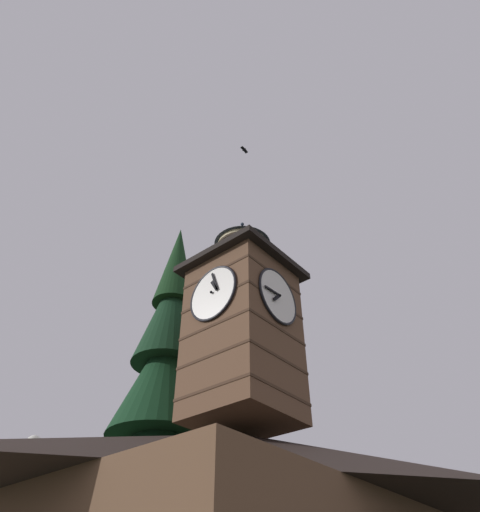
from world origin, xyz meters
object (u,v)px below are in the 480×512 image
at_px(clock_tower, 243,321).
at_px(moon, 33,443).
at_px(flying_bird_high, 244,150).
at_px(pine_tree_behind, 158,445).

bearing_deg(clock_tower, moon, -106.78).
bearing_deg(flying_bird_high, clock_tower, -134.13).
bearing_deg(flying_bird_high, moon, -107.48).
bearing_deg(pine_tree_behind, flying_bird_high, 76.55).
relative_size(clock_tower, pine_tree_behind, 0.48).
bearing_deg(moon, pine_tree_behind, 71.76).
xyz_separation_m(pine_tree_behind, moon, (-9.53, -28.91, 7.93)).
bearing_deg(moon, clock_tower, 73.22).
xyz_separation_m(pine_tree_behind, flying_bird_high, (1.34, 5.62, 12.43)).
distance_m(pine_tree_behind, flying_bird_high, 13.70).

